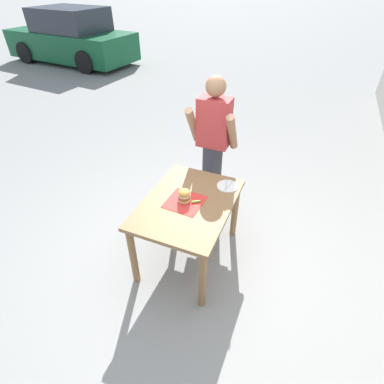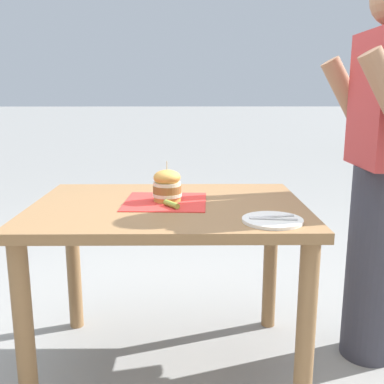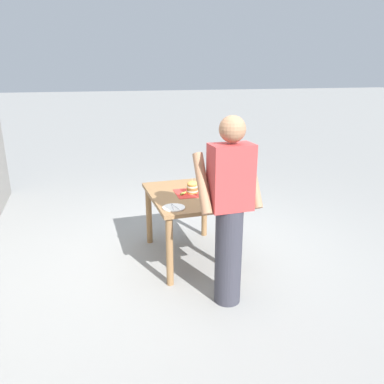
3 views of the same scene
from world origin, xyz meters
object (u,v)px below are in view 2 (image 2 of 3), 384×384
(pickle_spear, at_px, (171,204))
(diner_across_table, at_px, (381,170))
(patio_table, at_px, (169,232))
(side_plate_with_forks, at_px, (272,220))
(sandwich, at_px, (167,185))

(pickle_spear, distance_m, diner_across_table, 0.93)
(patio_table, distance_m, side_plate_with_forks, 0.49)
(patio_table, relative_size, pickle_spear, 13.24)
(patio_table, xyz_separation_m, side_plate_with_forks, (0.28, 0.39, 0.13))
(patio_table, bearing_deg, diner_across_table, 94.86)
(pickle_spear, bearing_deg, side_plate_with_forks, 61.65)
(sandwich, relative_size, pickle_spear, 1.99)
(sandwich, relative_size, side_plate_with_forks, 0.78)
(sandwich, relative_size, diner_across_table, 0.10)
(pickle_spear, bearing_deg, sandwich, -168.95)
(pickle_spear, height_order, side_plate_with_forks, pickle_spear)
(sandwich, distance_m, diner_across_table, 0.93)
(sandwich, height_order, side_plate_with_forks, sandwich)
(sandwich, bearing_deg, diner_across_table, 92.58)
(patio_table, xyz_separation_m, pickle_spear, (0.08, 0.02, 0.14))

